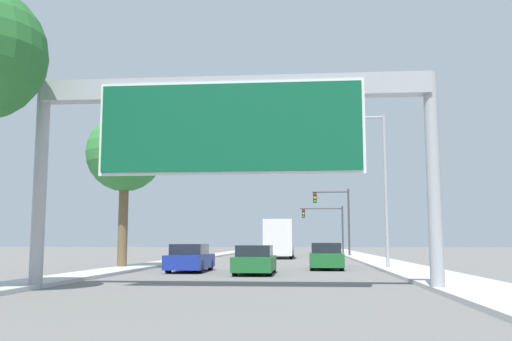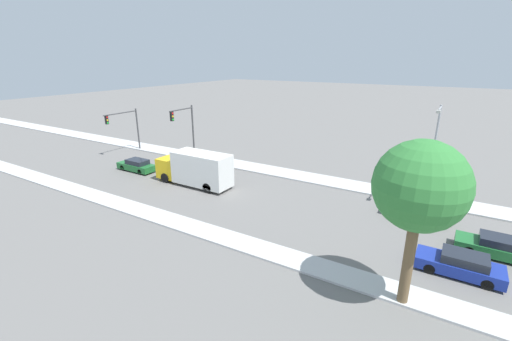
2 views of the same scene
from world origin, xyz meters
The scene contains 12 objects.
sidewalk_right centered at (7.75, 60.00, 0.07)m, with size 3.00×120.00×0.15m.
median_strip_left centered at (-7.25, 60.00, 0.07)m, with size 2.00×120.00×0.15m.
sign_gantry centered at (0.00, 17.86, 5.40)m, with size 13.34×0.73×6.94m.
car_mid_right centered at (0.00, 60.67, 0.65)m, with size 1.72×4.65×1.36m.
car_mid_center centered at (0.00, 26.81, 0.65)m, with size 1.79×4.58×1.36m.
car_far_right centered at (3.50, 31.93, 0.69)m, with size 1.79×4.70×1.46m.
car_near_center centered at (-3.50, 28.76, 0.67)m, with size 1.80×4.68×1.41m.
truck_box_primary centered at (0.00, 51.90, 1.74)m, with size 2.47×8.27×3.43m.
traffic_light_near_intersection centered at (5.65, 58.00, 4.52)m, with size 3.78×0.32×6.83m.
traffic_light_mid_block centered at (5.03, 68.00, 3.92)m, with size 5.11×0.32×5.70m.
palm_tree_background centered at (-7.88, 31.21, 6.49)m, with size 4.40×4.40×8.76m.
street_lamp_right centered at (6.52, 31.65, 5.10)m, with size 2.65×0.28×8.63m.
Camera 1 is at (2.41, -0.28, 1.55)m, focal length 40.00 mm.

